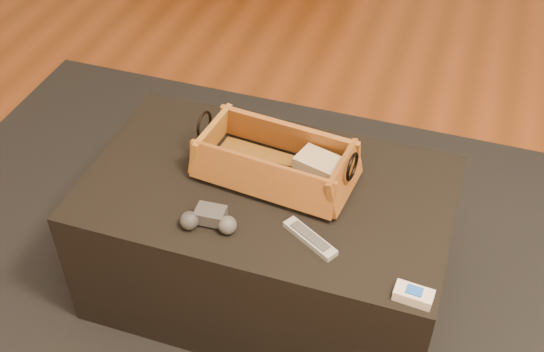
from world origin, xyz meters
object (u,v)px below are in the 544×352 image
(tv_remote, at_px, (266,170))
(wicker_basket, at_px, (275,162))
(game_controller, at_px, (209,220))
(ottoman, at_px, (268,239))
(silver_remote, at_px, (310,238))
(cream_gadget, at_px, (414,295))

(tv_remote, relative_size, wicker_basket, 0.50)
(wicker_basket, xyz_separation_m, game_controller, (-0.10, -0.23, -0.03))
(tv_remote, height_order, wicker_basket, wicker_basket)
(ottoman, relative_size, silver_remote, 6.29)
(tv_remote, bearing_deg, game_controller, -108.83)
(ottoman, distance_m, tv_remote, 0.24)
(game_controller, relative_size, silver_remote, 0.96)
(tv_remote, bearing_deg, cream_gadget, -32.22)
(ottoman, distance_m, wicker_basket, 0.26)
(ottoman, bearing_deg, cream_gadget, -30.25)
(silver_remote, xyz_separation_m, cream_gadget, (0.27, -0.10, 0.01))
(ottoman, xyz_separation_m, cream_gadget, (0.44, -0.26, 0.22))
(wicker_basket, distance_m, game_controller, 0.26)
(game_controller, bearing_deg, wicker_basket, 67.17)
(tv_remote, relative_size, silver_remote, 1.44)
(wicker_basket, bearing_deg, cream_gadget, -34.90)
(tv_remote, distance_m, silver_remote, 0.26)
(wicker_basket, xyz_separation_m, cream_gadget, (0.43, -0.30, -0.04))
(ottoman, distance_m, game_controller, 0.31)
(wicker_basket, distance_m, silver_remote, 0.26)
(cream_gadget, bearing_deg, silver_remote, 159.92)
(ottoman, bearing_deg, game_controller, -115.58)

